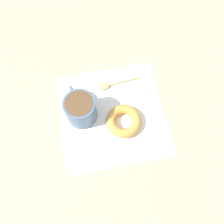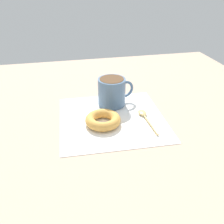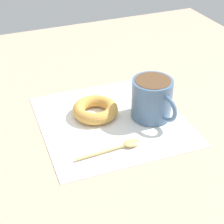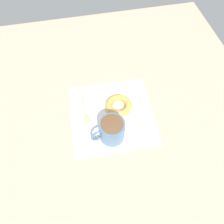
# 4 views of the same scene
# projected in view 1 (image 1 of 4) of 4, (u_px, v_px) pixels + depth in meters

# --- Properties ---
(ground_plane) EXTENTS (1.20, 1.20, 0.02)m
(ground_plane) POSITION_uv_depth(u_px,v_px,m) (120.00, 112.00, 0.75)
(ground_plane) COLOR tan
(napkin) EXTENTS (0.32, 0.32, 0.00)m
(napkin) POSITION_uv_depth(u_px,v_px,m) (112.00, 115.00, 0.74)
(napkin) COLOR white
(napkin) RESTS_ON ground_plane
(coffee_cup) EXTENTS (0.12, 0.09, 0.09)m
(coffee_cup) POSITION_uv_depth(u_px,v_px,m) (80.00, 109.00, 0.69)
(coffee_cup) COLOR slate
(coffee_cup) RESTS_ON napkin
(donut) EXTENTS (0.10, 0.10, 0.03)m
(donut) POSITION_uv_depth(u_px,v_px,m) (124.00, 121.00, 0.71)
(donut) COLOR gold
(donut) RESTS_ON napkin
(spoon) EXTENTS (0.03, 0.14, 0.01)m
(spoon) POSITION_uv_depth(u_px,v_px,m) (110.00, 84.00, 0.77)
(spoon) COLOR #D8B772
(spoon) RESTS_ON napkin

